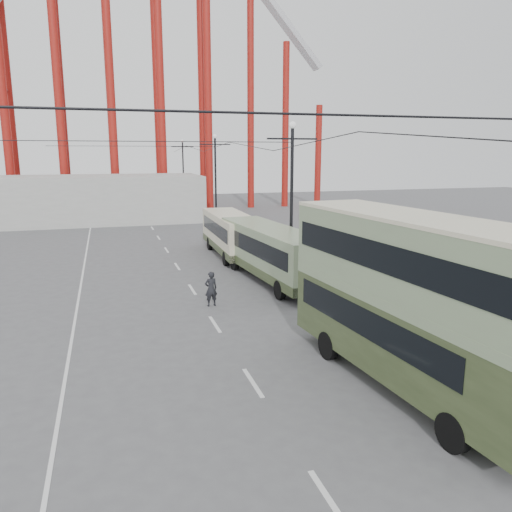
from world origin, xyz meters
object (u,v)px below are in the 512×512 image
object	(u,v)px
double_decker_bus	(411,294)
single_decker_cream	(231,233)
pedestrian	(211,289)
single_decker_green	(272,251)

from	to	relation	value
double_decker_bus	single_decker_cream	bearing A→B (deg)	85.64
double_decker_bus	pedestrian	bearing A→B (deg)	106.92
double_decker_bus	single_decker_green	world-z (taller)	double_decker_bus
double_decker_bus	single_decker_cream	world-z (taller)	double_decker_bus
double_decker_bus	single_decker_green	distance (m)	14.44
single_decker_green	single_decker_cream	distance (m)	7.78
single_decker_cream	pedestrian	world-z (taller)	single_decker_cream
single_decker_green	pedestrian	size ratio (longest dim) A/B	6.49
single_decker_green	single_decker_cream	xyz separation A→B (m)	(-0.53, 7.76, -0.07)
double_decker_bus	pedestrian	distance (m)	11.53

